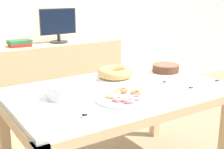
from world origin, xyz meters
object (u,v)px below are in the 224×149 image
at_px(cake_chocolate_round, 166,69).
at_px(tealight_near_front, 191,88).
at_px(computer_monitor, 58,26).
at_px(book_stack, 20,43).
at_px(tealight_centre, 61,82).
at_px(plate_stack, 63,91).
at_px(cake_golden_bundt, 115,73).
at_px(tealight_right_edge, 217,81).
at_px(tealight_left_edge, 164,83).
at_px(tealight_near_cakes, 85,116).
at_px(pastry_platter, 123,97).

height_order(cake_chocolate_round, tealight_near_front, cake_chocolate_round).
relative_size(computer_monitor, book_stack, 1.79).
xyz_separation_m(book_stack, tealight_near_front, (0.64, -1.82, -0.12)).
bearing_deg(book_stack, tealight_centre, -92.71).
bearing_deg(plate_stack, cake_golden_bundt, 19.84).
bearing_deg(tealight_right_edge, tealight_left_edge, 151.75).
distance_m(plate_stack, tealight_left_edge, 0.77).
height_order(computer_monitor, cake_chocolate_round, computer_monitor).
bearing_deg(tealight_left_edge, tealight_right_edge, -28.25).
bearing_deg(tealight_left_edge, tealight_near_cakes, -163.46).
height_order(pastry_platter, tealight_right_edge, pastry_platter).
bearing_deg(tealight_right_edge, pastry_platter, 174.13).
height_order(pastry_platter, tealight_left_edge, pastry_platter).
height_order(tealight_near_front, tealight_left_edge, same).
xyz_separation_m(pastry_platter, tealight_near_front, (0.51, -0.10, -0.00)).
bearing_deg(cake_golden_bundt, plate_stack, -160.16).
relative_size(pastry_platter, tealight_near_cakes, 9.50).
distance_m(pastry_platter, tealight_near_cakes, 0.37).
relative_size(cake_chocolate_round, tealight_right_edge, 7.21).
xyz_separation_m(cake_golden_bundt, tealight_left_edge, (0.23, -0.31, -0.03)).
xyz_separation_m(tealight_near_cakes, tealight_near_front, (0.85, 0.03, 0.00)).
relative_size(tealight_near_front, tealight_right_edge, 1.00).
bearing_deg(plate_stack, tealight_near_front, -21.97).
bearing_deg(tealight_centre, cake_golden_bundt, -17.60).
bearing_deg(computer_monitor, cake_chocolate_round, -75.83).
bearing_deg(computer_monitor, book_stack, 179.82).
xyz_separation_m(pastry_platter, tealight_near_cakes, (-0.35, -0.13, -0.00)).
relative_size(plate_stack, tealight_near_front, 5.25).
bearing_deg(tealight_centre, computer_monitor, 66.82).
bearing_deg(tealight_near_front, book_stack, 109.30).
relative_size(cake_golden_bundt, tealight_left_edge, 7.57).
height_order(tealight_right_edge, tealight_left_edge, same).
bearing_deg(tealight_right_edge, tealight_centre, 147.41).
bearing_deg(tealight_near_front, plate_stack, 158.03).
bearing_deg(tealight_near_cakes, tealight_centre, 76.74).
relative_size(cake_chocolate_round, tealight_near_front, 7.21).
xyz_separation_m(computer_monitor, cake_chocolate_round, (0.35, -1.39, -0.25)).
bearing_deg(pastry_platter, tealight_centre, 108.90).
bearing_deg(cake_golden_bundt, tealight_right_edge, -40.74).
relative_size(tealight_right_edge, tealight_left_edge, 1.00).
distance_m(cake_golden_bundt, tealight_left_edge, 0.39).
bearing_deg(tealight_right_edge, plate_stack, 164.27).
bearing_deg(book_stack, plate_stack, -96.89).
relative_size(tealight_near_cakes, tealight_right_edge, 1.00).
relative_size(tealight_near_cakes, tealight_near_front, 1.00).
height_order(book_stack, tealight_left_edge, book_stack).
relative_size(computer_monitor, tealight_right_edge, 10.60).
bearing_deg(tealight_near_front, cake_chocolate_round, 69.99).
bearing_deg(cake_golden_bundt, tealight_centre, 162.40).
bearing_deg(cake_chocolate_round, tealight_near_cakes, -155.35).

